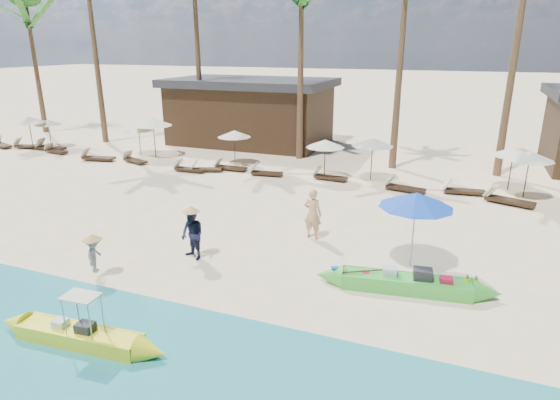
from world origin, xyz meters
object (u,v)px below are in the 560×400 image
at_px(blue_umbrella, 416,200).
at_px(green_canoe, 405,283).
at_px(tourist, 313,214).
at_px(yellow_canoe, 80,336).

bearing_deg(blue_umbrella, green_canoe, -88.56).
bearing_deg(tourist, yellow_canoe, 76.52).
xyz_separation_m(yellow_canoe, tourist, (3.04, 7.77, 0.69)).
bearing_deg(green_canoe, tourist, 135.25).
bearing_deg(yellow_canoe, green_canoe, 33.96).
distance_m(green_canoe, yellow_canoe, 8.33).
distance_m(green_canoe, blue_umbrella, 2.49).
height_order(green_canoe, tourist, tourist).
relative_size(green_canoe, yellow_canoe, 1.13).
bearing_deg(tourist, blue_umbrella, 171.93).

